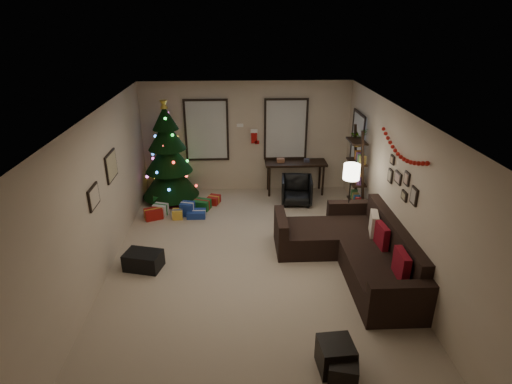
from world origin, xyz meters
TOP-DOWN VIEW (x-y plane):
  - floor at (0.00, 0.00)m, footprint 7.00×7.00m
  - ceiling at (0.00, 0.00)m, footprint 7.00×7.00m
  - wall_back at (0.00, 3.50)m, footprint 5.00×0.00m
  - wall_front at (0.00, -3.50)m, footprint 5.00×0.00m
  - wall_left at (-2.50, 0.00)m, footprint 0.00×7.00m
  - wall_right at (2.50, 0.00)m, footprint 0.00×7.00m
  - window_back_left at (-0.95, 3.47)m, footprint 1.05×0.06m
  - window_back_right at (0.95, 3.47)m, footprint 1.05×0.06m
  - window_right_wall at (2.47, 2.55)m, footprint 0.06×0.90m
  - christmas_tree at (-1.82, 2.93)m, footprint 1.32×1.32m
  - presents at (-1.51, 2.18)m, footprint 1.58×1.01m
  - sofa at (1.82, -0.10)m, footprint 2.04×2.94m
  - pillow_red_a at (2.21, -1.13)m, footprint 0.14×0.46m
  - pillow_red_b at (2.21, -0.21)m, footprint 0.13×0.42m
  - pillow_cream at (2.21, 0.23)m, footprint 0.21×0.45m
  - ottoman_near at (0.95, -2.43)m, footprint 0.45×0.45m
  - ottoman_far at (1.00, -2.65)m, footprint 0.42×0.42m
  - desk at (1.19, 3.22)m, footprint 1.49×0.53m
  - desk_chair at (1.14, 2.57)m, footprint 0.70×0.66m
  - bookshelf at (2.30, 1.75)m, footprint 0.30×0.59m
  - potted_plant at (2.30, 1.98)m, footprint 0.57×0.54m
  - floor_lamp at (1.95, 1.04)m, footprint 0.32×0.32m
  - art_map at (-2.48, 0.79)m, footprint 0.04×0.60m
  - art_abstract at (-2.48, -0.29)m, footprint 0.04×0.45m
  - gallery at (2.48, -0.07)m, footprint 0.03×1.25m
  - garland at (2.45, 0.04)m, footprint 0.08×1.90m
  - stocking_left at (-0.14, 3.52)m, footprint 0.20×0.05m
  - stocking_right at (0.19, 3.31)m, footprint 0.20×0.05m
  - storage_bin at (-1.90, -0.03)m, footprint 0.71×0.56m

SIDE VIEW (x-z plane):
  - floor at x=0.00m, z-range 0.00..0.00m
  - presents at x=-1.51m, z-range -0.03..0.27m
  - storage_bin at x=-1.90m, z-range 0.00..0.31m
  - ottoman_far at x=1.00m, z-range 0.00..0.33m
  - ottoman_near at x=0.95m, z-range 0.00..0.40m
  - sofa at x=1.82m, z-range -0.16..0.75m
  - desk_chair at x=1.14m, z-range 0.00..0.66m
  - pillow_cream at x=2.21m, z-range 0.42..0.84m
  - pillow_red_a at x=2.21m, z-range 0.41..0.87m
  - pillow_red_b at x=2.21m, z-range 0.43..0.85m
  - desk at x=1.19m, z-range 0.31..1.11m
  - bookshelf at x=2.30m, z-range -0.03..1.99m
  - christmas_tree at x=-1.82m, z-range -0.21..2.25m
  - floor_lamp at x=1.95m, z-range 0.50..1.99m
  - wall_left at x=-2.50m, z-range -2.15..4.85m
  - wall_right at x=2.50m, z-range -2.15..4.85m
  - wall_back at x=0.00m, z-range -1.15..3.85m
  - wall_front at x=0.00m, z-range -1.15..3.85m
  - stocking_right at x=0.19m, z-range 1.25..1.61m
  - art_abstract at x=-2.48m, z-range 1.32..1.67m
  - window_right_wall at x=2.47m, z-range 0.85..2.15m
  - stocking_left at x=-0.14m, z-range 1.34..1.70m
  - window_back_left at x=-0.95m, z-range 0.80..2.30m
  - window_back_right at x=0.95m, z-range 0.80..2.30m
  - gallery at x=2.48m, z-range 1.30..1.84m
  - art_map at x=-2.48m, z-range 1.37..1.87m
  - potted_plant at x=2.30m, z-range 1.56..2.06m
  - garland at x=2.45m, z-range 1.94..2.24m
  - ceiling at x=0.00m, z-range 2.70..2.70m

